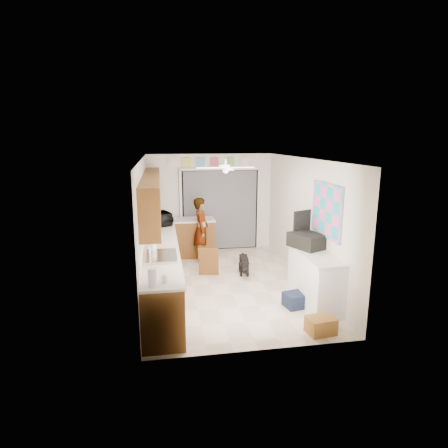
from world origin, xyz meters
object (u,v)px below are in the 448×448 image
navy_crate (296,300)px  soap_bottle (153,243)px  microwave (161,219)px  suitcase (307,240)px  paper_towel_roll (152,278)px  dog (244,264)px  man (201,230)px  cardboard_box (321,325)px

navy_crate → soap_bottle: bearing=166.3°
microwave → soap_bottle: bearing=155.0°
microwave → suitcase: microwave is taller
paper_towel_roll → soap_bottle: bearing=90.4°
dog → man: bearing=133.3°
navy_crate → dog: (-0.55, 1.73, 0.10)m
soap_bottle → suitcase: soap_bottle is taller
soap_bottle → dog: soap_bottle is taller
soap_bottle → paper_towel_roll: (0.01, -1.59, -0.03)m
cardboard_box → man: 4.05m
microwave → dog: 2.17m
man → microwave: bearing=104.7°
soap_bottle → navy_crate: (2.43, -0.59, -0.97)m
cardboard_box → man: man is taller
paper_towel_roll → navy_crate: (2.42, 0.99, -0.94)m
microwave → paper_towel_roll: microwave is taller
soap_bottle → paper_towel_roll: bearing=-89.6°
microwave → navy_crate: microwave is taller
microwave → navy_crate: 3.67m
soap_bottle → dog: (1.88, 1.14, -0.88)m
soap_bottle → suitcase: size_ratio=0.52×
microwave → navy_crate: (2.28, -2.71, -0.97)m
soap_bottle → paper_towel_roll: soap_bottle is taller
suitcase → microwave: bearing=114.7°
suitcase → cardboard_box: (-0.28, -1.36, -0.94)m
suitcase → navy_crate: suitcase is taller
microwave → paper_towel_roll: 3.70m
soap_bottle → cardboard_box: bearing=-31.9°
microwave → cardboard_box: (2.32, -3.65, -0.96)m
soap_bottle → man: (1.08, 2.21, -0.33)m
microwave → suitcase: size_ratio=0.88×
dog → paper_towel_roll: bearing=-117.7°
paper_towel_roll → dog: 3.41m
microwave → navy_crate: size_ratio=1.33×
cardboard_box → navy_crate: 0.94m
microwave → cardboard_box: 4.43m
microwave → man: (0.93, 0.10, -0.32)m
soap_bottle → man: bearing=64.0°
paper_towel_roll → man: man is taller
man → cardboard_box: bearing=-151.0°
paper_towel_roll → man: 3.96m
soap_bottle → navy_crate: size_ratio=0.78×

